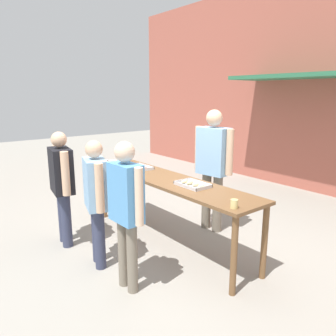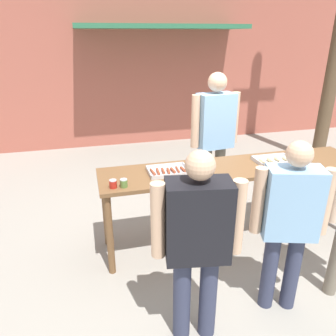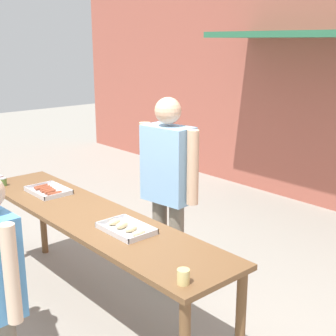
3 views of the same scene
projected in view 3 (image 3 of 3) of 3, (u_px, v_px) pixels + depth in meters
ground_plane at (95, 313)px, 4.13m from camera, size 24.00×24.00×0.00m
serving_table at (91, 226)px, 3.91m from camera, size 2.97×0.65×0.93m
food_tray_sausages at (48, 191)px, 4.44m from camera, size 0.42×0.30×0.04m
food_tray_buns at (126, 228)px, 3.54m from camera, size 0.43×0.28×0.06m
condiment_jar_mustard at (0, 180)px, 4.71m from camera, size 0.07×0.07×0.08m
condiment_jar_ketchup at (3, 182)px, 4.63m from camera, size 0.07×0.07×0.08m
beer_cup at (183, 277)px, 2.76m from camera, size 0.08×0.08×0.09m
person_server_behind_table at (168, 179)px, 4.30m from camera, size 0.67×0.32×1.85m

